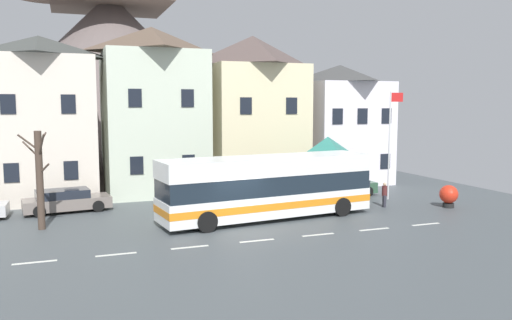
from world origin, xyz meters
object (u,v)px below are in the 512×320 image
Objects in this scene: public_bench at (298,188)px; bare_tree_00 at (40,178)px; parked_car_01 at (66,201)px; transit_bus at (268,188)px; townhouse_03 at (253,112)px; pedestrian_00 at (384,195)px; bus_shelter at (328,150)px; townhouse_02 at (153,110)px; townhouse_01 at (42,118)px; parked_car_00 at (343,184)px; hilltop_castle at (111,73)px; townhouse_04 at (339,124)px; flagpole at (391,137)px; pedestrian_01 at (367,188)px.

bare_tree_00 reaches higher than public_bench.
transit_bus is at bearing -36.44° from parked_car_01.
pedestrian_00 is at bearing -64.57° from townhouse_03.
bus_shelter is 16.40m from bare_tree_00.
parked_car_01 is (-15.18, 2.10, -2.55)m from bus_shelter.
townhouse_01 is at bearing -177.14° from townhouse_02.
parked_car_01 is at bearing 74.09° from bare_tree_00.
bare_tree_00 reaches higher than parked_car_00.
townhouse_04 is at bearing -48.20° from hilltop_castle.
parked_car_00 is at bearing 131.38° from flagpole.
bare_tree_00 reaches higher than parked_car_01.
townhouse_03 is at bearing 108.79° from public_bench.
parked_car_01 is (-5.72, -5.13, -4.91)m from townhouse_02.
flagpole is at bearing -95.73° from townhouse_04.
bus_shelter is at bearing -15.37° from parked_car_01.
parked_car_00 is at bearing -61.04° from hilltop_castle.
parked_car_00 is at bearing 94.30° from pedestrian_00.
pedestrian_01 is at bearing 1.07° from bare_tree_00.
flagpole is (1.70, 1.98, 3.19)m from pedestrian_00.
public_bench is (-2.84, 3.86, -0.46)m from pedestrian_01.
townhouse_03 reaches higher than flagpole.
parked_car_01 is (-9.89, 5.48, -1.03)m from transit_bus.
parked_car_00 is 4.28m from pedestrian_00.
transit_bus is 2.92× the size of bus_shelter.
pedestrian_00 is (11.70, -10.09, -4.81)m from townhouse_02.
bare_tree_00 is at bearing -157.25° from townhouse_04.
pedestrian_01 is (1.96, -1.44, -2.25)m from bus_shelter.
hilltop_castle is 29.66m from flagpole.
townhouse_02 is 15.07m from pedestrian_01.
parked_car_01 is at bearing 144.23° from transit_bus.
parked_car_01 is (-19.90, -4.92, -3.83)m from townhouse_04.
parked_car_00 is at bearing -51.75° from townhouse_03.
townhouse_01 is at bearing 163.96° from public_bench.
parked_car_01 is at bearing -166.11° from townhouse_04.
parked_car_01 is (-17.09, 0.68, -0.08)m from parked_car_00.
townhouse_01 is 6.99× the size of pedestrian_00.
townhouse_02 is at bearing 2.86° from townhouse_01.
bus_shelter is (5.29, 3.37, 1.52)m from transit_bus.
public_bench is at bearing 120.56° from pedestrian_00.
townhouse_02 is 2.78× the size of bus_shelter.
parked_car_00 is at bearing -16.61° from townhouse_01.
townhouse_01 is 21.82m from flagpole.
pedestrian_00 is (7.52, 0.52, -0.92)m from transit_bus.
townhouse_04 is at bearing -0.85° from townhouse_02.
townhouse_02 reaches higher than transit_bus.
parked_car_00 is (4.31, -5.47, -4.67)m from townhouse_03.
hilltop_castle is at bearing 131.80° from townhouse_04.
bus_shelter is at bearing -66.12° from hilltop_castle.
transit_bus is (-10.01, -10.40, -2.81)m from townhouse_04.
public_bench is at bearing 163.24° from parked_car_00.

